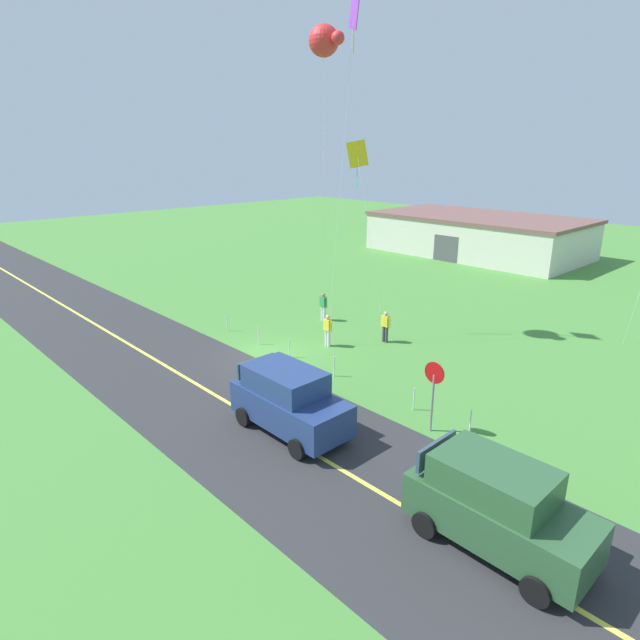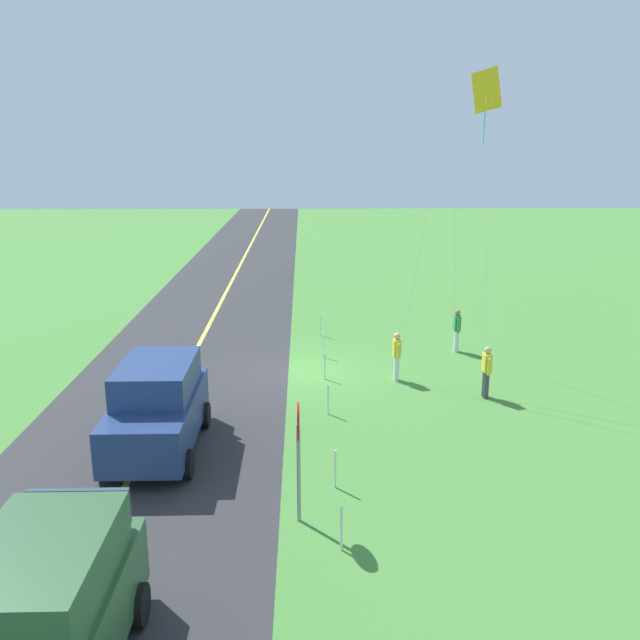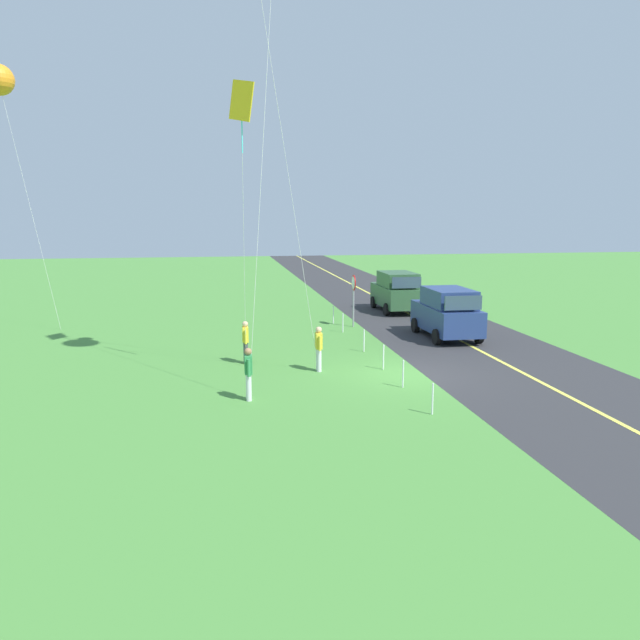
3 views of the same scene
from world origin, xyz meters
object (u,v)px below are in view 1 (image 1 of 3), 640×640
object	(u,v)px
person_adult_near	(328,329)
stop_sign	(434,383)
kite_blue_mid	(358,158)
kite_yellow_high	(325,41)
warehouse_distant	(477,235)
person_child_watcher	(323,306)
kite_red_low	(353,24)
person_adult_companion	(385,326)
car_parked_east_near	(497,506)
car_suv_foreground	(289,400)

from	to	relation	value
person_adult_near	stop_sign	bearing A→B (deg)	-51.97
kite_blue_mid	person_adult_near	bearing A→B (deg)	-76.68
kite_yellow_high	warehouse_distant	size ratio (longest dim) A/B	0.80
kite_blue_mid	kite_yellow_high	bearing A→B (deg)	-141.33
stop_sign	person_child_watcher	bearing A→B (deg)	153.10
person_adult_near	kite_yellow_high	world-z (taller)	kite_yellow_high
person_adult_near	kite_red_low	size ratio (longest dim) A/B	0.10
person_adult_companion	warehouse_distant	world-z (taller)	warehouse_distant
car_parked_east_near	kite_yellow_high	size ratio (longest dim) A/B	0.30
car_parked_east_near	warehouse_distant	distance (m)	38.70
car_suv_foreground	stop_sign	bearing A→B (deg)	46.07
kite_red_low	kite_blue_mid	world-z (taller)	kite_red_low
person_adult_near	kite_blue_mid	size ratio (longest dim) A/B	0.17
person_adult_companion	kite_yellow_high	distance (m)	13.55
kite_blue_mid	person_child_watcher	bearing A→B (deg)	178.24
kite_blue_mid	warehouse_distant	xyz separation A→B (m)	(-6.96, 23.87, -7.08)
car_parked_east_near	person_adult_near	size ratio (longest dim) A/B	2.75
kite_red_low	warehouse_distant	distance (m)	28.14
person_child_watcher	kite_yellow_high	size ratio (longest dim) A/B	0.11
person_adult_near	kite_blue_mid	bearing A→B (deg)	71.96
kite_yellow_high	stop_sign	bearing A→B (deg)	-24.70
car_suv_foreground	car_parked_east_near	bearing A→B (deg)	0.27
person_adult_companion	warehouse_distant	xyz separation A→B (m)	(-9.15, 23.95, 0.89)
warehouse_distant	person_child_watcher	bearing A→B (deg)	-79.28
stop_sign	person_adult_companion	xyz separation A→B (m)	(-6.71, 5.61, -0.94)
kite_red_low	car_parked_east_near	bearing A→B (deg)	-33.61
kite_yellow_high	warehouse_distant	world-z (taller)	kite_yellow_high
kite_red_low	car_suv_foreground	bearing A→B (deg)	-57.40
car_parked_east_near	stop_sign	xyz separation A→B (m)	(-4.30, 3.48, 0.65)
car_parked_east_near	stop_sign	world-z (taller)	stop_sign
stop_sign	car_parked_east_near	bearing A→B (deg)	-38.96
car_parked_east_near	warehouse_distant	xyz separation A→B (m)	(-20.15, 33.03, 0.60)
stop_sign	warehouse_distant	bearing A→B (deg)	118.21
kite_blue_mid	person_adult_companion	bearing A→B (deg)	-1.96
car_parked_east_near	person_adult_companion	size ratio (longest dim) A/B	2.75
person_adult_companion	kite_yellow_high	bearing A→B (deg)	-116.03
person_adult_companion	person_child_watcher	bearing A→B (deg)	-133.07
car_suv_foreground	kite_blue_mid	distance (m)	13.19
warehouse_distant	person_adult_companion	bearing A→B (deg)	-69.10
person_adult_companion	person_child_watcher	world-z (taller)	same
person_adult_near	kite_red_low	bearing A→B (deg)	78.04
person_child_watcher	warehouse_distant	bearing A→B (deg)	168.22
car_suv_foreground	person_child_watcher	distance (m)	12.22
stop_sign	kite_yellow_high	world-z (taller)	kite_yellow_high
car_parked_east_near	warehouse_distant	world-z (taller)	warehouse_distant
car_suv_foreground	person_adult_companion	xyz separation A→B (m)	(-3.33, 9.12, -0.29)
kite_red_low	kite_yellow_high	world-z (taller)	kite_red_low
stop_sign	person_child_watcher	xyz separation A→B (m)	(-11.35, 5.76, -0.94)
car_suv_foreground	person_child_watcher	world-z (taller)	car_suv_foreground
stop_sign	kite_red_low	xyz separation A→B (m)	(-9.10, 5.43, 12.77)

